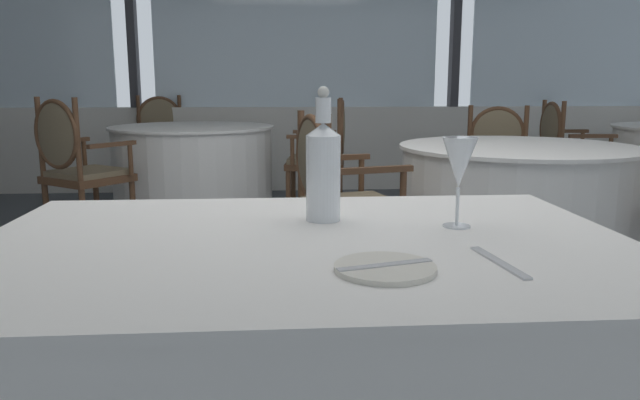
{
  "coord_description": "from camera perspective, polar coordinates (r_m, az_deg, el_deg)",
  "views": [
    {
      "loc": [
        -0.21,
        -2.32,
        1.07
      ],
      "look_at": [
        -0.11,
        -0.94,
        0.8
      ],
      "focal_mm": 33.78,
      "sensor_mm": 36.0,
      "label": 1
    }
  ],
  "objects": [
    {
      "name": "dinner_fork",
      "position": [
        1.17,
        16.6,
        -5.65
      ],
      "size": [
        0.04,
        0.21,
        0.0
      ],
      "primitive_type": "cube",
      "rotation": [
        0.0,
        0.0,
        1.7
      ],
      "color": "silver",
      "rests_on": "foreground_table"
    },
    {
      "name": "water_bottle",
      "position": [
        1.45,
        0.31,
        3.02
      ],
      "size": [
        0.08,
        0.08,
        0.32
      ],
      "color": "white",
      "rests_on": "foreground_table"
    },
    {
      "name": "window_wall_far",
      "position": [
        6.19,
        -2.19,
        11.8
      ],
      "size": [
        10.24,
        0.14,
        2.95
      ],
      "color": "silver",
      "rests_on": "ground_plane"
    },
    {
      "name": "foreground_table",
      "position": [
        1.44,
        -1.37,
        -18.15
      ],
      "size": [
        1.41,
        0.97,
        0.74
      ],
      "color": "white",
      "rests_on": "ground_plane"
    },
    {
      "name": "background_table_0",
      "position": [
        3.55,
        17.98,
        -1.03
      ],
      "size": [
        1.31,
        1.31,
        0.74
      ],
      "color": "white",
      "rests_on": "ground_plane"
    },
    {
      "name": "butter_knife",
      "position": [
        1.08,
        6.19,
        -6.16
      ],
      "size": [
        0.18,
        0.07,
        0.0
      ],
      "primitive_type": "cube",
      "rotation": [
        0.0,
        0.0,
        0.28
      ],
      "color": "silver",
      "rests_on": "foreground_table"
    },
    {
      "name": "background_table_2",
      "position": [
        5.06,
        -11.86,
        2.69
      ],
      "size": [
        1.32,
        1.32,
        0.74
      ],
      "color": "white",
      "rests_on": "ground_plane"
    },
    {
      "name": "dining_chair_3_0",
      "position": [
        5.28,
        22.17,
        4.47
      ],
      "size": [
        0.5,
        0.56,
        0.95
      ],
      "rotation": [
        0.0,
        0.0,
        6.22
      ],
      "color": "brown",
      "rests_on": "ground_plane"
    },
    {
      "name": "dining_chair_2_2",
      "position": [
        6.09,
        -14.64,
        5.71
      ],
      "size": [
        0.64,
        0.6,
        0.97
      ],
      "rotation": [
        0.0,
        0.0,
        11.39
      ],
      "color": "brown",
      "rests_on": "ground_plane"
    },
    {
      "name": "side_plate",
      "position": [
        1.09,
        6.18,
        -6.42
      ],
      "size": [
        0.18,
        0.18,
        0.01
      ],
      "primitive_type": "cylinder",
      "color": "silver",
      "rests_on": "foreground_table"
    },
    {
      "name": "dining_chair_0_1",
      "position": [
        4.57,
        16.48,
        3.84
      ],
      "size": [
        0.61,
        0.56,
        0.92
      ],
      "rotation": [
        0.0,
        0.0,
        10.74
      ],
      "color": "brown",
      "rests_on": "ground_plane"
    },
    {
      "name": "dining_chair_2_0",
      "position": [
        4.34,
        -22.21,
        3.52
      ],
      "size": [
        0.66,
        0.65,
        0.99
      ],
      "rotation": [
        0.0,
        0.0,
        7.2
      ],
      "color": "brown",
      "rests_on": "ground_plane"
    },
    {
      "name": "dining_chair_2_1",
      "position": [
        4.87,
        0.59,
        4.86
      ],
      "size": [
        0.52,
        0.58,
        0.96
      ],
      "rotation": [
        0.0,
        0.0,
        9.3
      ],
      "color": "brown",
      "rests_on": "ground_plane"
    },
    {
      "name": "ground_plane",
      "position": [
        2.56,
        1.05,
        -13.8
      ],
      "size": [
        13.38,
        13.38,
        0.0
      ],
      "primitive_type": "plane",
      "color": "#4C5156"
    },
    {
      "name": "wine_glass",
      "position": [
        1.42,
        13.05,
        3.32
      ],
      "size": [
        0.08,
        0.08,
        0.21
      ],
      "color": "white",
      "rests_on": "foreground_table"
    },
    {
      "name": "dining_chair_0_2",
      "position": [
        2.99,
        1.47,
        0.93
      ],
      "size": [
        0.56,
        0.61,
        0.94
      ],
      "rotation": [
        0.0,
        0.0,
        12.83
      ],
      "color": "brown",
      "rests_on": "ground_plane"
    }
  ]
}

